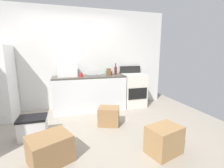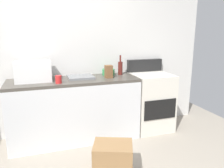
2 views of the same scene
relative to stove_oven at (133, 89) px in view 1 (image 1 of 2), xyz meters
name	(u,v)px [view 1 (image 1 of 2)]	position (x,y,z in m)	size (l,w,h in m)	color
ground_plane	(83,133)	(-1.52, -1.21, -0.47)	(6.00, 6.00, 0.00)	#9E9384
wall_back	(76,60)	(-1.52, 0.34, 0.83)	(5.00, 0.10, 2.60)	silver
kitchen_counter	(90,93)	(-1.22, -0.01, -0.02)	(1.80, 0.60, 0.90)	silver
stove_oven	(133,89)	(0.00, 0.00, 0.00)	(0.60, 0.61, 1.10)	silver
microwave	(67,71)	(-1.75, 0.05, 0.57)	(0.46, 0.34, 0.27)	white
sink_basin	(93,75)	(-1.11, 0.05, 0.45)	(0.36, 0.32, 0.03)	slate
wine_bottle	(116,70)	(-0.48, 0.11, 0.54)	(0.07, 0.07, 0.30)	#591E19
coffee_mug	(81,75)	(-1.44, -0.19, 0.48)	(0.08, 0.08, 0.10)	red
knife_block	(109,72)	(-0.72, -0.06, 0.52)	(0.10, 0.10, 0.18)	brown
mixing_bowl	(109,73)	(-0.66, 0.15, 0.48)	(0.19, 0.19, 0.09)	#338C4C
cardboard_box_large	(109,116)	(-0.97, -1.01, -0.28)	(0.42, 0.32, 0.37)	olive
cardboard_box_medium	(164,140)	(-0.43, -2.14, -0.26)	(0.49, 0.35, 0.42)	#A37A4C
cardboard_box_small	(50,149)	(-2.03, -1.89, -0.28)	(0.52, 0.44, 0.38)	olive
storage_bin	(33,127)	(-2.38, -1.13, -0.27)	(0.46, 0.36, 0.38)	silver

